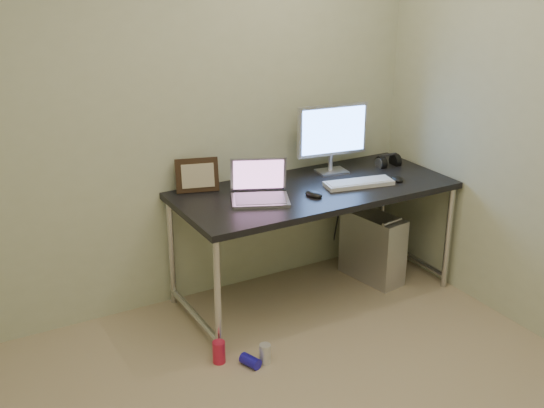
% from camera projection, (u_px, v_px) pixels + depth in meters
% --- Properties ---
extents(wall_back, '(3.50, 0.02, 2.50)m').
position_uv_depth(wall_back, '(158.00, 112.00, 4.00)').
color(wall_back, beige).
rests_on(wall_back, ground).
extents(desk, '(1.76, 0.77, 0.75)m').
position_uv_depth(desk, '(314.00, 198.00, 4.28)').
color(desk, black).
rests_on(desk, ground).
extents(tower_computer, '(0.27, 0.48, 0.50)m').
position_uv_depth(tower_computer, '(372.00, 247.00, 4.66)').
color(tower_computer, silver).
rests_on(tower_computer, ground).
extents(cable_a, '(0.01, 0.16, 0.69)m').
position_uv_depth(cable_a, '(339.00, 210.00, 4.85)').
color(cable_a, black).
rests_on(cable_a, ground).
extents(cable_b, '(0.02, 0.11, 0.71)m').
position_uv_depth(cable_b, '(351.00, 211.00, 4.88)').
color(cable_b, black).
rests_on(cable_b, ground).
extents(can_red, '(0.09, 0.09, 0.13)m').
position_uv_depth(can_red, '(219.00, 352.00, 3.76)').
color(can_red, red).
rests_on(can_red, ground).
extents(can_white, '(0.08, 0.08, 0.12)m').
position_uv_depth(can_white, '(265.00, 354.00, 3.76)').
color(can_white, silver).
rests_on(can_white, ground).
extents(can_blue, '(0.10, 0.13, 0.06)m').
position_uv_depth(can_blue, '(250.00, 361.00, 3.74)').
color(can_blue, '#2018C6').
rests_on(can_blue, ground).
extents(laptop, '(0.42, 0.39, 0.23)m').
position_uv_depth(laptop, '(260.00, 190.00, 4.05)').
color(laptop, silver).
rests_on(laptop, desk).
extents(monitor, '(0.49, 0.17, 0.46)m').
position_uv_depth(monitor, '(332.00, 133.00, 4.44)').
color(monitor, silver).
rests_on(monitor, desk).
extents(keyboard, '(0.46, 0.22, 0.03)m').
position_uv_depth(keyboard, '(359.00, 183.00, 4.29)').
color(keyboard, silver).
rests_on(keyboard, desk).
extents(mouse_right, '(0.10, 0.13, 0.04)m').
position_uv_depth(mouse_right, '(397.00, 178.00, 4.37)').
color(mouse_right, black).
rests_on(mouse_right, desk).
extents(mouse_left, '(0.10, 0.14, 0.04)m').
position_uv_depth(mouse_left, '(314.00, 193.00, 4.10)').
color(mouse_left, black).
rests_on(mouse_left, desk).
extents(headphones, '(0.16, 0.10, 0.11)m').
position_uv_depth(headphones, '(388.00, 162.00, 4.66)').
color(headphones, black).
rests_on(headphones, desk).
extents(picture_frame, '(0.27, 0.14, 0.21)m').
position_uv_depth(picture_frame, '(197.00, 175.00, 4.15)').
color(picture_frame, black).
rests_on(picture_frame, desk).
extents(webcam, '(0.05, 0.04, 0.11)m').
position_uv_depth(webcam, '(234.00, 175.00, 4.22)').
color(webcam, silver).
rests_on(webcam, desk).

